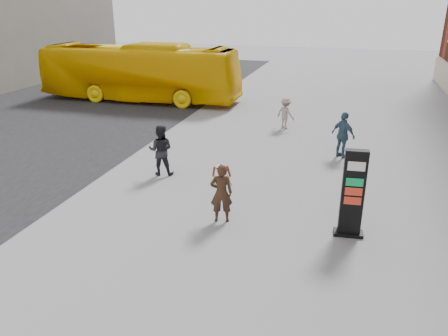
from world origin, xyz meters
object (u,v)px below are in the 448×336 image
(woman, at_px, (221,192))
(bus, at_px, (139,72))
(pedestrian_b, at_px, (286,113))
(info_pylon, at_px, (353,194))
(pedestrian_c, at_px, (343,135))
(pedestrian_a, at_px, (161,150))

(woman, xyz_separation_m, bus, (-9.30, 13.79, 0.83))
(woman, relative_size, pedestrian_b, 1.13)
(woman, height_order, pedestrian_b, woman)
(info_pylon, distance_m, pedestrian_c, 6.29)
(bus, relative_size, pedestrian_a, 6.80)
(pedestrian_b, bearing_deg, woman, 117.62)
(woman, height_order, pedestrian_c, pedestrian_c)
(woman, height_order, pedestrian_a, pedestrian_a)
(info_pylon, relative_size, woman, 1.39)
(bus, xyz_separation_m, pedestrian_c, (12.35, -7.34, -0.80))
(info_pylon, height_order, pedestrian_b, info_pylon)
(pedestrian_a, distance_m, pedestrian_c, 7.13)
(woman, bearing_deg, info_pylon, 166.31)
(pedestrian_b, bearing_deg, pedestrian_c, 157.81)
(woman, height_order, bus, bus)
(info_pylon, xyz_separation_m, pedestrian_b, (-3.21, 9.76, -0.44))
(pedestrian_a, height_order, pedestrian_c, pedestrian_c)
(info_pylon, distance_m, bus, 18.67)
(pedestrian_b, xyz_separation_m, pedestrian_c, (2.79, -3.49, 0.16))
(bus, xyz_separation_m, pedestrian_b, (9.56, -3.85, -0.96))
(info_pylon, height_order, pedestrian_a, info_pylon)
(info_pylon, relative_size, pedestrian_a, 1.32)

